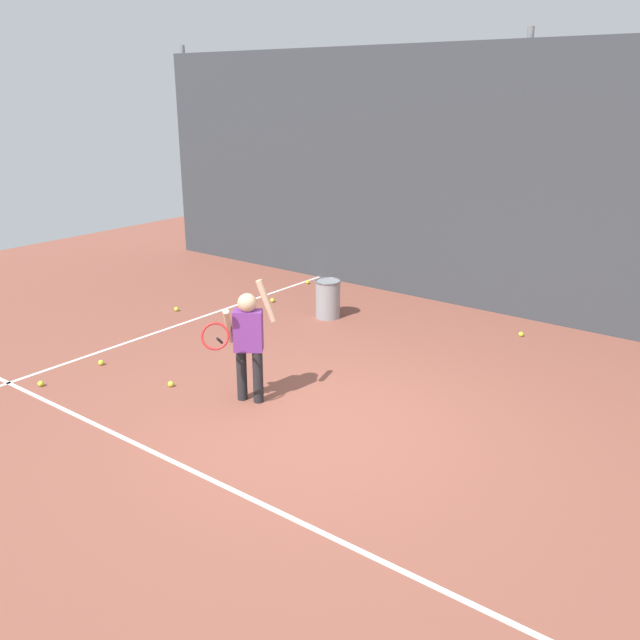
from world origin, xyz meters
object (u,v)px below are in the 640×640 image
object	(u,v)px
tennis_ball_3	(41,384)
tennis_ball_5	(308,282)
tennis_player	(247,338)
tennis_ball_0	(171,384)
tennis_ball_2	(176,309)
tennis_ball_4	(101,363)
tennis_ball_7	(253,310)
tennis_ball_1	(272,300)
ball_hopper	(328,298)
tennis_ball_8	(521,334)

from	to	relation	value
tennis_ball_3	tennis_ball_5	world-z (taller)	same
tennis_player	tennis_ball_0	distance (m)	1.21
tennis_ball_2	tennis_ball_4	world-z (taller)	same
tennis_ball_0	tennis_ball_2	world-z (taller)	same
tennis_ball_7	tennis_ball_1	bearing A→B (deg)	100.27
ball_hopper	tennis_ball_8	size ratio (longest dim) A/B	8.52
tennis_ball_1	tennis_ball_8	distance (m)	3.81
tennis_ball_1	tennis_ball_3	xyz separation A→B (m)	(0.03, -3.99, 0.00)
tennis_ball_1	tennis_ball_7	size ratio (longest dim) A/B	1.00
tennis_player	tennis_ball_5	size ratio (longest dim) A/B	20.46
tennis_ball_0	tennis_ball_1	xyz separation A→B (m)	(-1.21, 3.10, 0.00)
ball_hopper	tennis_ball_1	bearing A→B (deg)	177.59
tennis_ball_3	tennis_ball_8	distance (m)	6.11
tennis_ball_0	tennis_player	bearing A→B (deg)	15.95
ball_hopper	tennis_ball_5	world-z (taller)	ball_hopper
tennis_player	tennis_ball_2	xyz separation A→B (m)	(-3.02, 1.60, -0.69)
tennis_ball_1	tennis_ball_2	bearing A→B (deg)	-124.92
tennis_ball_8	tennis_ball_7	bearing A→B (deg)	-158.03
ball_hopper	tennis_ball_5	distance (m)	1.84
ball_hopper	tennis_ball_1	size ratio (longest dim) A/B	8.52
tennis_ball_0	tennis_ball_4	size ratio (longest dim) A/B	1.00
tennis_ball_2	tennis_ball_7	world-z (taller)	same
tennis_ball_2	tennis_ball_3	xyz separation A→B (m)	(0.89, -2.77, 0.00)
tennis_ball_0	tennis_ball_7	xyz separation A→B (m)	(-1.11, 2.54, 0.00)
tennis_player	tennis_ball_4	world-z (taller)	tennis_player
tennis_ball_1	tennis_ball_3	bearing A→B (deg)	-89.53
tennis_player	tennis_ball_3	world-z (taller)	tennis_player
tennis_player	tennis_ball_2	bearing A→B (deg)	116.37
tennis_ball_1	tennis_ball_2	distance (m)	1.49
tennis_ball_5	tennis_ball_8	bearing A→B (deg)	-3.98
tennis_ball_4	tennis_ball_8	distance (m)	5.49
tennis_ball_4	tennis_ball_8	bearing A→B (deg)	48.16
tennis_ball_2	tennis_ball_7	xyz separation A→B (m)	(0.96, 0.66, 0.00)
ball_hopper	tennis_ball_8	xyz separation A→B (m)	(2.58, 0.94, -0.26)
tennis_player	tennis_ball_3	distance (m)	2.52
tennis_player	tennis_ball_0	world-z (taller)	tennis_player
tennis_ball_4	tennis_ball_8	xyz separation A→B (m)	(3.66, 4.09, 0.00)
tennis_ball_8	tennis_player	bearing A→B (deg)	-112.54
tennis_player	tennis_ball_8	distance (m)	4.09
tennis_ball_1	tennis_ball_3	world-z (taller)	same
tennis_player	tennis_ball_7	world-z (taller)	tennis_player
tennis_player	ball_hopper	world-z (taller)	tennis_player
tennis_ball_1	tennis_ball_7	distance (m)	0.57
tennis_player	tennis_ball_5	xyz separation A→B (m)	(-2.39, 4.00, -0.69)
tennis_ball_1	tennis_ball_8	xyz separation A→B (m)	(3.71, 0.89, 0.00)
tennis_ball_1	tennis_ball_4	xyz separation A→B (m)	(0.04, -3.20, 0.00)
tennis_ball_2	tennis_ball_4	size ratio (longest dim) A/B	1.00
tennis_ball_2	tennis_ball_5	size ratio (longest dim) A/B	1.00
tennis_ball_7	tennis_player	bearing A→B (deg)	-47.71
tennis_ball_1	tennis_ball_4	bearing A→B (deg)	-89.21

